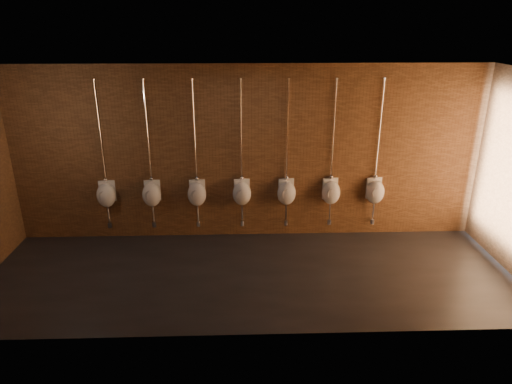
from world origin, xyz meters
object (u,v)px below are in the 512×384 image
at_px(urinal_1, 152,194).
at_px(urinal_4, 287,192).
at_px(urinal_5, 331,192).
at_px(urinal_2, 197,193).
at_px(urinal_6, 375,191).
at_px(urinal_0, 106,194).
at_px(urinal_3, 242,193).

xyz_separation_m(urinal_1, urinal_4, (2.48, 0.00, 0.00)).
xyz_separation_m(urinal_4, urinal_5, (0.83, 0.00, 0.00)).
distance_m(urinal_1, urinal_2, 0.83).
relative_size(urinal_5, urinal_6, 1.00).
bearing_deg(urinal_0, urinal_2, 0.00).
bearing_deg(urinal_0, urinal_1, 0.00).
relative_size(urinal_2, urinal_5, 1.00).
xyz_separation_m(urinal_1, urinal_5, (3.30, 0.00, 0.00)).
bearing_deg(urinal_0, urinal_6, 0.00).
xyz_separation_m(urinal_0, urinal_5, (4.13, 0.00, 0.00)).
height_order(urinal_1, urinal_4, same).
distance_m(urinal_2, urinal_3, 0.83).
bearing_deg(urinal_5, urinal_2, 180.00).
distance_m(urinal_3, urinal_5, 1.65).
bearing_deg(urinal_1, urinal_0, 180.00).
bearing_deg(urinal_3, urinal_1, 180.00).
bearing_deg(urinal_6, urinal_5, 180.00).
height_order(urinal_0, urinal_5, same).
relative_size(urinal_0, urinal_5, 1.00).
distance_m(urinal_1, urinal_3, 1.65).
relative_size(urinal_1, urinal_2, 1.00).
bearing_deg(urinal_1, urinal_6, 0.00).
xyz_separation_m(urinal_3, urinal_6, (2.48, 0.00, 0.00)).
relative_size(urinal_1, urinal_5, 1.00).
distance_m(urinal_4, urinal_5, 0.83).
distance_m(urinal_2, urinal_5, 2.48).
xyz_separation_m(urinal_4, urinal_6, (1.65, 0.00, 0.00)).
relative_size(urinal_0, urinal_4, 1.00).
relative_size(urinal_3, urinal_4, 1.00).
xyz_separation_m(urinal_2, urinal_3, (0.83, 0.00, 0.00)).
distance_m(urinal_1, urinal_4, 2.48).
relative_size(urinal_0, urinal_6, 1.00).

